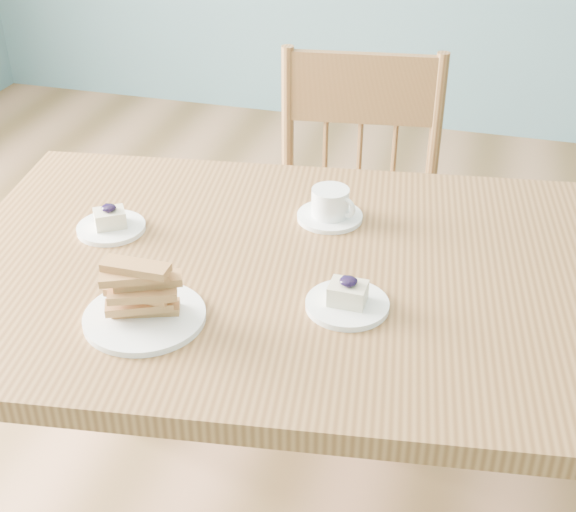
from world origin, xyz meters
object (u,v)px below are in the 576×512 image
(cheesecake_plate_near, at_px, (347,300))
(coffee_cup, at_px, (331,207))
(cheesecake_plate_far, at_px, (111,224))
(biscotti_plate, at_px, (143,302))
(dining_table, at_px, (342,304))
(dining_chair, at_px, (353,237))

(cheesecake_plate_near, height_order, coffee_cup, coffee_cup)
(cheesecake_plate_far, bearing_deg, biscotti_plate, -53.76)
(dining_table, height_order, cheesecake_plate_far, cheesecake_plate_far)
(cheesecake_plate_far, bearing_deg, coffee_cup, 21.67)
(cheesecake_plate_near, bearing_deg, dining_table, 104.94)
(dining_chair, xyz_separation_m, coffee_cup, (0.03, -0.45, 0.33))
(cheesecake_plate_near, distance_m, biscotti_plate, 0.35)
(dining_table, relative_size, cheesecake_plate_near, 11.01)
(cheesecake_plate_far, bearing_deg, cheesecake_plate_near, -14.39)
(coffee_cup, distance_m, biscotti_plate, 0.48)
(cheesecake_plate_near, distance_m, coffee_cup, 0.31)
(dining_table, height_order, coffee_cup, coffee_cup)
(cheesecake_plate_far, height_order, coffee_cup, coffee_cup)
(dining_table, relative_size, dining_chair, 1.65)
(dining_table, relative_size, cheesecake_plate_far, 11.68)
(dining_table, bearing_deg, biscotti_plate, -147.94)
(dining_chair, xyz_separation_m, biscotti_plate, (-0.19, -0.87, 0.34))
(dining_chair, xyz_separation_m, cheesecake_plate_far, (-0.38, -0.61, 0.32))
(dining_table, distance_m, cheesecake_plate_near, 0.15)
(coffee_cup, bearing_deg, biscotti_plate, -96.15)
(dining_table, xyz_separation_m, biscotti_plate, (-0.29, -0.24, 0.12))
(cheesecake_plate_near, bearing_deg, cheesecake_plate_far, 165.61)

